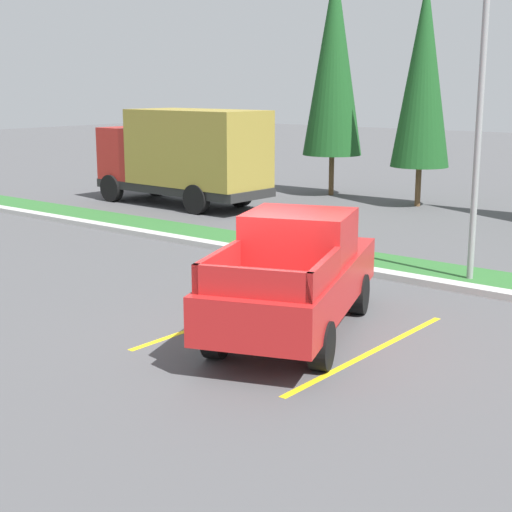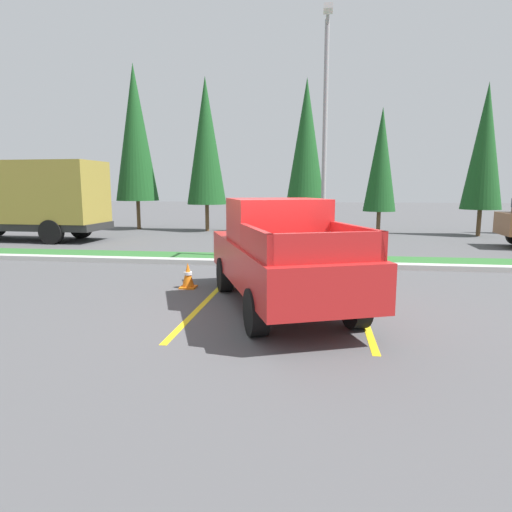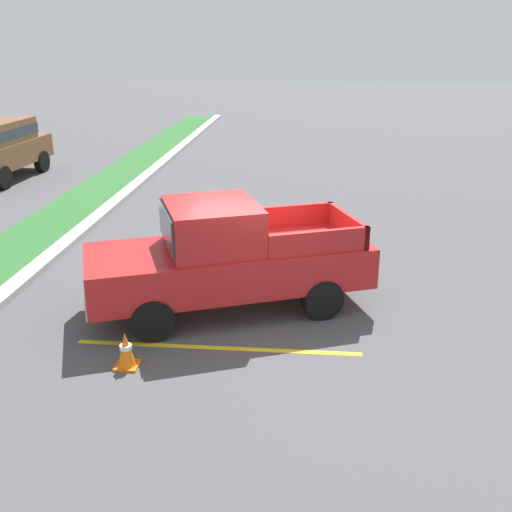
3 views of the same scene
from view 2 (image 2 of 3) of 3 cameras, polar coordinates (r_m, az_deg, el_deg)
ground_plane at (r=8.37m, az=2.26°, el=-7.32°), size 120.00×120.00×0.00m
parking_line_near at (r=9.07m, az=-6.72°, el=-6.07°), size 0.12×4.80×0.01m
parking_line_far at (r=8.83m, az=13.28°, el=-6.67°), size 0.12×4.80×0.01m
curb_strip at (r=13.22m, az=4.44°, el=-0.99°), size 56.00×0.40×0.15m
grass_median at (r=14.31m, az=4.72°, el=-0.42°), size 56.00×1.80×0.06m
pickup_truck_main at (r=8.65m, az=3.10°, el=0.26°), size 3.64×5.55×2.10m
cargo_truck_distant at (r=21.78m, az=-26.95°, el=6.64°), size 6.86×2.65×3.40m
street_light at (r=13.86m, az=8.82°, el=16.11°), size 0.24×1.49×7.10m
cypress_tree_leftmost at (r=25.59m, az=-15.18°, el=14.93°), size 2.28×2.28×8.77m
cypress_tree_left_inner at (r=23.81m, az=-6.42°, el=14.36°), size 2.05×2.05×7.87m
cypress_tree_center at (r=22.79m, az=6.44°, el=14.16°), size 1.97×1.97×7.57m
cypress_tree_right_inner at (r=23.32m, az=15.69°, el=11.74°), size 1.60×1.60×6.17m
cypress_tree_rightmost at (r=23.76m, az=27.20°, el=12.32°), size 1.84×1.84×7.06m
traffic_cone at (r=10.45m, az=-8.69°, el=-2.50°), size 0.36×0.36×0.60m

